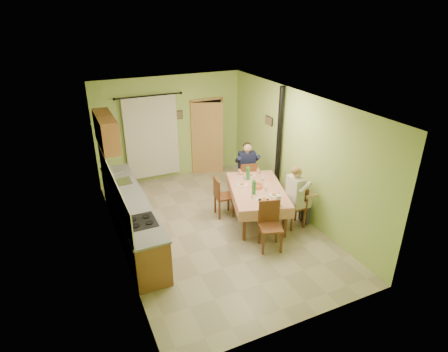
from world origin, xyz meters
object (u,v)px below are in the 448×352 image
chair_far (247,186)px  chair_left (223,204)px  man_right (296,190)px  chair_near (270,235)px  dining_table (257,204)px  chair_right (295,214)px  stove_flue (278,161)px  man_far (247,164)px

chair_far → chair_left: (-0.92, -0.59, -0.00)m
man_right → chair_near: bearing=118.2°
chair_left → man_right: (1.21, -1.06, 0.59)m
chair_far → chair_near: 2.22m
chair_far → chair_near: bearing=-91.7°
dining_table → chair_near: size_ratio=2.19×
chair_near → chair_left: 1.58m
chair_right → man_right: 0.59m
stove_flue → man_right: bearing=-104.0°
chair_right → chair_far: bearing=10.5°
chair_far → man_right: man_right is taller
man_right → stove_flue: (0.31, 1.24, 0.15)m
chair_far → man_right: 1.78m
chair_far → man_far: (0.00, 0.01, 0.59)m
chair_left → dining_table: bearing=59.5°
man_far → chair_right: bearing=-65.5°
chair_right → stove_flue: size_ratio=0.33×
chair_right → man_far: (-0.30, 1.67, 0.59)m
stove_flue → chair_far: bearing=145.8°
dining_table → chair_right: chair_right is taller
man_far → stove_flue: bearing=-20.9°
chair_near → stove_flue: stove_flue is taller
chair_near → chair_far: bearing=-88.7°
chair_far → man_right: (0.29, -1.65, 0.59)m
dining_table → stove_flue: 1.28m
chair_near → chair_left: bearing=-61.6°
dining_table → chair_near: bearing=-88.5°
chair_near → man_far: size_ratio=0.71×
chair_left → man_right: man_right is taller
chair_far → stove_flue: stove_flue is taller
chair_near → chair_left: chair_near is taller
chair_far → chair_near: (-0.61, -2.14, 0.00)m
chair_far → chair_near: size_ratio=0.98×
chair_far → dining_table: bearing=-91.7°
chair_far → chair_right: bearing=-65.3°
man_far → man_right: size_ratio=1.00×
chair_left → stove_flue: stove_flue is taller
dining_table → chair_right: size_ratio=2.30×
chair_left → chair_near: bearing=17.2°
dining_table → chair_near: chair_near is taller
chair_right → chair_left: bearing=49.0°
chair_right → stove_flue: 1.48m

